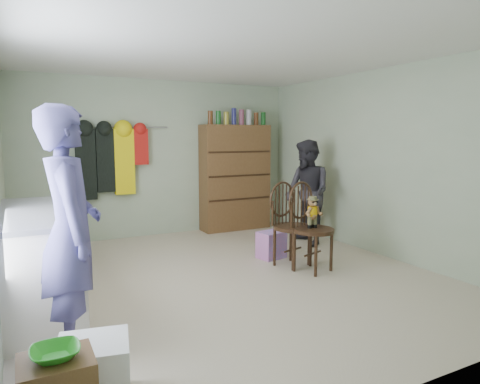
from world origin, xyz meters
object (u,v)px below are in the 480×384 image
counter (39,260)px  chair_front (309,221)px  chair_far (289,221)px  dresser (235,177)px

counter → chair_front: size_ratio=1.74×
chair_front → counter: bearing=159.1°
counter → chair_front: chair_front is taller
chair_far → dresser: bearing=65.3°
chair_front → chair_far: 0.30m
chair_front → dresser: dresser is taller
counter → chair_front: 2.94m
chair_front → dresser: bearing=66.7°
chair_front → dresser: (0.27, 2.49, 0.31)m
chair_front → chair_far: chair_front is taller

